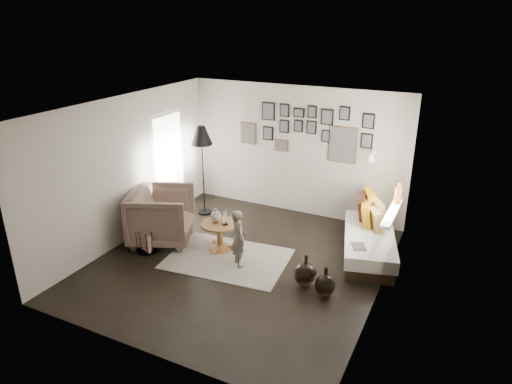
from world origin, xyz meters
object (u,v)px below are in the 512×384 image
at_px(daybed, 370,238).
at_px(vase, 216,214).
at_px(armchair, 161,216).
at_px(demijohn_small, 325,285).
at_px(child, 238,238).
at_px(pedestal_table, 220,237).
at_px(floor_lamp, 202,139).
at_px(magazine_basket, 146,241).
at_px(demijohn_large, 305,274).

bearing_deg(daybed, vase, -173.14).
distance_m(armchair, demijohn_small, 3.23).
bearing_deg(child, daybed, -100.37).
height_order(pedestal_table, floor_lamp, floor_lamp).
xyz_separation_m(demijohn_small, child, (-1.54, 0.21, 0.32)).
relative_size(pedestal_table, vase, 1.40).
distance_m(magazine_basket, child, 1.71).
distance_m(floor_lamp, magazine_basket, 2.31).
distance_m(pedestal_table, demijohn_large, 1.79).
distance_m(vase, daybed, 2.68).
bearing_deg(daybed, magazine_basket, -169.91).
xyz_separation_m(vase, floor_lamp, (-1.00, 1.20, 0.94)).
relative_size(pedestal_table, magazine_basket, 1.57).
xyz_separation_m(pedestal_table, daybed, (2.38, 1.01, 0.05)).
height_order(demijohn_large, demijohn_small, demijohn_large).
distance_m(daybed, child, 2.29).
height_order(vase, armchair, armchair).
relative_size(magazine_basket, demijohn_small, 0.88).
bearing_deg(daybed, armchair, -176.45).
bearing_deg(demijohn_small, armchair, 173.26).
bearing_deg(floor_lamp, demijohn_small, -29.00).
height_order(daybed, child, child).
relative_size(daybed, demijohn_small, 4.30).
xyz_separation_m(floor_lamp, demijohn_large, (2.82, -1.64, -1.39)).
bearing_deg(pedestal_table, child, -31.51).
relative_size(armchair, magazine_basket, 2.63).
height_order(floor_lamp, magazine_basket, floor_lamp).
distance_m(armchair, child, 1.66).
bearing_deg(demijohn_small, magazine_basket, -178.41).
xyz_separation_m(pedestal_table, demijohn_large, (1.74, -0.42, -0.04)).
height_order(pedestal_table, child, child).
distance_m(daybed, armchair, 3.69).
bearing_deg(demijohn_large, vase, 166.33).
distance_m(demijohn_large, child, 1.23).
bearing_deg(vase, magazine_basket, -147.75).
distance_m(vase, armchair, 1.06).
bearing_deg(child, vase, 13.82).
bearing_deg(armchair, demijohn_large, -119.01).
relative_size(pedestal_table, armchair, 0.60).
xyz_separation_m(vase, magazine_basket, (-1.03, -0.65, -0.45)).
relative_size(vase, magazine_basket, 1.12).
height_order(vase, demijohn_small, vase).
height_order(daybed, armchair, armchair).
height_order(armchair, floor_lamp, floor_lamp).
relative_size(floor_lamp, demijohn_large, 3.59).
height_order(daybed, floor_lamp, floor_lamp).
height_order(pedestal_table, demijohn_large, demijohn_large).
xyz_separation_m(armchair, magazine_basket, (-0.00, -0.47, -0.29)).
bearing_deg(pedestal_table, daybed, 23.05).
xyz_separation_m(pedestal_table, magazine_basket, (-1.11, -0.63, -0.03)).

